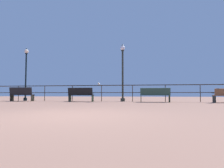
{
  "coord_description": "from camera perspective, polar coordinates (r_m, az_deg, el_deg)",
  "views": [
    {
      "loc": [
        1.8,
        -4.2,
        0.52
      ],
      "look_at": [
        -0.24,
        7.59,
        1.15
      ],
      "focal_mm": 29.55,
      "sensor_mm": 36.0,
      "label": 1
    }
  ],
  "objects": [
    {
      "name": "ground_plane",
      "position": [
        4.6,
        -13.49,
        -9.42
      ],
      "size": [
        60.0,
        60.0,
        0.0
      ],
      "primitive_type": "plane",
      "color": "#946855"
    },
    {
      "name": "pier_railing",
      "position": [
        12.43,
        1.5,
        -1.63
      ],
      "size": [
        19.03,
        0.05,
        1.12
      ],
      "color": "#2E2317",
      "rests_on": "ground_plane"
    },
    {
      "name": "bench_far_left",
      "position": [
        14.37,
        -26.19,
        -2.68
      ],
      "size": [
        1.64,
        0.75,
        0.97
      ],
      "color": "black",
      "rests_on": "ground_plane"
    },
    {
      "name": "bench_near_left",
      "position": [
        12.33,
        -9.64,
        -3.08
      ],
      "size": [
        1.67,
        0.73,
        0.92
      ],
      "color": "black",
      "rests_on": "ground_plane"
    },
    {
      "name": "bench_near_right",
      "position": [
        11.65,
        13.19,
        -3.08
      ],
      "size": [
        1.8,
        0.65,
        0.87
      ],
      "color": "#27433A",
      "rests_on": "ground_plane"
    },
    {
      "name": "lamppost_left",
      "position": [
        15.4,
        -25.08,
        3.84
      ],
      "size": [
        0.3,
        0.3,
        4.0
      ],
      "color": "black",
      "rests_on": "ground_plane"
    },
    {
      "name": "lamppost_center",
      "position": [
        12.72,
        3.32,
        4.49
      ],
      "size": [
        0.33,
        0.33,
        3.96
      ],
      "color": "#292D26",
      "rests_on": "ground_plane"
    },
    {
      "name": "seagull_on_rail",
      "position": [
        12.66,
        -4.07,
        0.04
      ],
      "size": [
        0.16,
        0.39,
        0.18
      ],
      "color": "white",
      "rests_on": "pier_railing"
    }
  ]
}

